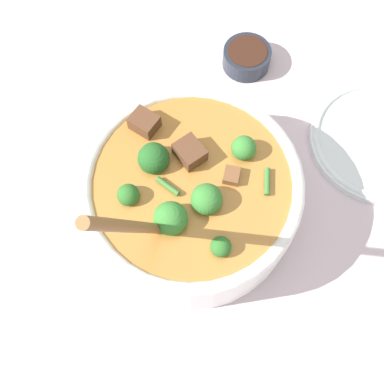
{
  "coord_description": "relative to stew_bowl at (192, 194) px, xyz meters",
  "views": [
    {
      "loc": [
        -0.2,
        0.13,
        0.63
      ],
      "look_at": [
        0.0,
        0.0,
        0.07
      ],
      "focal_mm": 45.0,
      "sensor_mm": 36.0,
      "label": 1
    }
  ],
  "objects": [
    {
      "name": "condiment_bowl",
      "position": [
        0.17,
        -0.21,
        -0.04
      ],
      "size": [
        0.08,
        0.08,
        0.03
      ],
      "color": "#232833",
      "rests_on": "ground_plane"
    },
    {
      "name": "stew_bowl",
      "position": [
        0.0,
        0.0,
        0.0
      ],
      "size": [
        0.28,
        0.28,
        0.3
      ],
      "color": "white",
      "rests_on": "ground_plane"
    },
    {
      "name": "ground_plane",
      "position": [
        0.0,
        -0.0,
        -0.06
      ],
      "size": [
        4.0,
        4.0,
        0.0
      ],
      "primitive_type": "plane",
      "color": "silver"
    },
    {
      "name": "empty_plate",
      "position": [
        -0.06,
        -0.29,
        -0.05
      ],
      "size": [
        0.2,
        0.2,
        0.02
      ],
      "color": "white",
      "rests_on": "ground_plane"
    }
  ]
}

